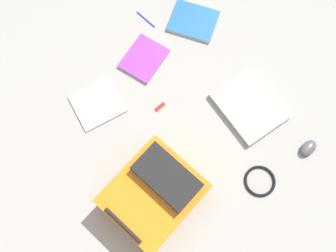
{
  "coord_description": "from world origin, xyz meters",
  "views": [
    {
      "loc": [
        -0.34,
        0.38,
        1.73
      ],
      "look_at": [
        0.04,
        0.02,
        0.02
      ],
      "focal_mm": 39.86,
      "sensor_mm": 36.0,
      "label": 1
    }
  ],
  "objects_px": {
    "book_manual": "(98,104)",
    "usb_stick": "(160,107)",
    "backpack": "(155,194)",
    "book_blue": "(193,21)",
    "computer_mouse": "(308,148)",
    "book_red": "(144,59)",
    "cable_coil": "(260,181)",
    "pen_black": "(146,19)",
    "laptop": "(249,106)"
  },
  "relations": [
    {
      "from": "book_manual",
      "to": "cable_coil",
      "type": "bearing_deg",
      "value": -159.74
    },
    {
      "from": "laptop",
      "to": "book_blue",
      "type": "xyz_separation_m",
      "value": [
        0.53,
        -0.14,
        -0.01
      ]
    },
    {
      "from": "laptop",
      "to": "book_manual",
      "type": "distance_m",
      "value": 0.74
    },
    {
      "from": "computer_mouse",
      "to": "pen_black",
      "type": "height_order",
      "value": "computer_mouse"
    },
    {
      "from": "backpack",
      "to": "cable_coil",
      "type": "bearing_deg",
      "value": -125.2
    },
    {
      "from": "book_blue",
      "to": "backpack",
      "type": "bearing_deg",
      "value": 124.69
    },
    {
      "from": "book_red",
      "to": "book_blue",
      "type": "bearing_deg",
      "value": -92.81
    },
    {
      "from": "book_manual",
      "to": "backpack",
      "type": "bearing_deg",
      "value": 169.11
    },
    {
      "from": "backpack",
      "to": "cable_coil",
      "type": "distance_m",
      "value": 0.5
    },
    {
      "from": "backpack",
      "to": "book_blue",
      "type": "height_order",
      "value": "backpack"
    },
    {
      "from": "book_manual",
      "to": "usb_stick",
      "type": "height_order",
      "value": "book_manual"
    },
    {
      "from": "laptop",
      "to": "cable_coil",
      "type": "height_order",
      "value": "laptop"
    },
    {
      "from": "computer_mouse",
      "to": "cable_coil",
      "type": "distance_m",
      "value": 0.28
    },
    {
      "from": "laptop",
      "to": "usb_stick",
      "type": "relative_size",
      "value": 6.21
    },
    {
      "from": "book_red",
      "to": "computer_mouse",
      "type": "xyz_separation_m",
      "value": [
        -0.88,
        -0.25,
        0.01
      ]
    },
    {
      "from": "laptop",
      "to": "book_manual",
      "type": "relative_size",
      "value": 1.32
    },
    {
      "from": "book_red",
      "to": "cable_coil",
      "type": "distance_m",
      "value": 0.83
    },
    {
      "from": "backpack",
      "to": "computer_mouse",
      "type": "height_order",
      "value": "backpack"
    },
    {
      "from": "backpack",
      "to": "book_blue",
      "type": "distance_m",
      "value": 0.94
    },
    {
      "from": "book_manual",
      "to": "book_blue",
      "type": "bearing_deg",
      "value": -89.39
    },
    {
      "from": "cable_coil",
      "to": "usb_stick",
      "type": "xyz_separation_m",
      "value": [
        0.59,
        0.09,
        -0.0
      ]
    },
    {
      "from": "laptop",
      "to": "book_red",
      "type": "xyz_separation_m",
      "value": [
        0.55,
        0.2,
        -0.01
      ]
    },
    {
      "from": "backpack",
      "to": "book_red",
      "type": "relative_size",
      "value": 1.56
    },
    {
      "from": "book_red",
      "to": "pen_black",
      "type": "distance_m",
      "value": 0.23
    },
    {
      "from": "book_manual",
      "to": "pen_black",
      "type": "bearing_deg",
      "value": -68.9
    },
    {
      "from": "usb_stick",
      "to": "book_blue",
      "type": "bearing_deg",
      "value": -63.33
    },
    {
      "from": "pen_black",
      "to": "book_red",
      "type": "bearing_deg",
      "value": 135.68
    },
    {
      "from": "backpack",
      "to": "laptop",
      "type": "height_order",
      "value": "backpack"
    },
    {
      "from": "backpack",
      "to": "pen_black",
      "type": "xyz_separation_m",
      "value": [
        0.72,
        -0.6,
        -0.09
      ]
    },
    {
      "from": "book_red",
      "to": "cable_coil",
      "type": "xyz_separation_m",
      "value": [
        -0.83,
        0.03,
        -0.0
      ]
    },
    {
      "from": "book_blue",
      "to": "book_red",
      "type": "relative_size",
      "value": 1.17
    },
    {
      "from": "pen_black",
      "to": "cable_coil",
      "type": "bearing_deg",
      "value": 168.82
    },
    {
      "from": "backpack",
      "to": "book_red",
      "type": "distance_m",
      "value": 0.71
    },
    {
      "from": "computer_mouse",
      "to": "cable_coil",
      "type": "xyz_separation_m",
      "value": [
        0.05,
        0.28,
        -0.01
      ]
    },
    {
      "from": "pen_black",
      "to": "backpack",
      "type": "bearing_deg",
      "value": 140.24
    },
    {
      "from": "backpack",
      "to": "computer_mouse",
      "type": "bearing_deg",
      "value": -116.15
    },
    {
      "from": "book_red",
      "to": "cable_coil",
      "type": "height_order",
      "value": "book_red"
    },
    {
      "from": "laptop",
      "to": "book_manual",
      "type": "xyz_separation_m",
      "value": [
        0.52,
        0.53,
        -0.01
      ]
    },
    {
      "from": "book_manual",
      "to": "usb_stick",
      "type": "xyz_separation_m",
      "value": [
        -0.22,
        -0.21,
        -0.0
      ]
    },
    {
      "from": "book_blue",
      "to": "usb_stick",
      "type": "xyz_separation_m",
      "value": [
        -0.23,
        0.46,
        -0.0
      ]
    },
    {
      "from": "backpack",
      "to": "pen_black",
      "type": "distance_m",
      "value": 0.94
    },
    {
      "from": "book_manual",
      "to": "usb_stick",
      "type": "distance_m",
      "value": 0.31
    },
    {
      "from": "book_blue",
      "to": "cable_coil",
      "type": "xyz_separation_m",
      "value": [
        -0.82,
        0.37,
        -0.0
      ]
    },
    {
      "from": "computer_mouse",
      "to": "pen_black",
      "type": "xyz_separation_m",
      "value": [
        1.05,
        0.08,
        -0.01
      ]
    },
    {
      "from": "computer_mouse",
      "to": "book_blue",
      "type": "bearing_deg",
      "value": -6.78
    },
    {
      "from": "backpack",
      "to": "book_blue",
      "type": "relative_size",
      "value": 1.33
    },
    {
      "from": "book_blue",
      "to": "usb_stick",
      "type": "relative_size",
      "value": 5.3
    },
    {
      "from": "laptop",
      "to": "computer_mouse",
      "type": "distance_m",
      "value": 0.34
    },
    {
      "from": "computer_mouse",
      "to": "pen_black",
      "type": "relative_size",
      "value": 0.71
    },
    {
      "from": "cable_coil",
      "to": "book_manual",
      "type": "bearing_deg",
      "value": 20.26
    }
  ]
}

